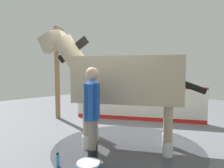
% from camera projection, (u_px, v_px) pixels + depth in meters
% --- Properties ---
extents(ground_plane, '(16.00, 16.00, 0.02)m').
position_uv_depth(ground_plane, '(119.00, 141.00, 4.62)').
color(ground_plane, slate).
extents(wet_patch, '(3.16, 3.16, 0.00)m').
position_uv_depth(wet_patch, '(127.00, 147.00, 4.25)').
color(wet_patch, '#42444C').
rests_on(wet_patch, ground).
extents(barrier_wall, '(3.44, 2.40, 1.11)m').
position_uv_depth(barrier_wall, '(138.00, 105.00, 6.40)').
color(barrier_wall, silver).
rests_on(barrier_wall, ground).
extents(roof_post_near, '(0.16, 0.16, 3.03)m').
position_uv_depth(roof_post_near, '(57.00, 73.00, 6.61)').
color(roof_post_near, olive).
rests_on(roof_post_near, ground).
extents(horse, '(3.02, 2.24, 2.57)m').
position_uv_depth(horse, '(122.00, 80.00, 4.17)').
color(horse, tan).
rests_on(horse, ground).
extents(handler, '(0.53, 0.49, 1.70)m').
position_uv_depth(handler, '(93.00, 110.00, 3.37)').
color(handler, black).
rests_on(handler, ground).
extents(bottle_shampoo, '(0.06, 0.06, 0.25)m').
position_uv_depth(bottle_shampoo, '(58.00, 160.00, 3.40)').
color(bottle_shampoo, '#3399CC').
rests_on(bottle_shampoo, ground).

